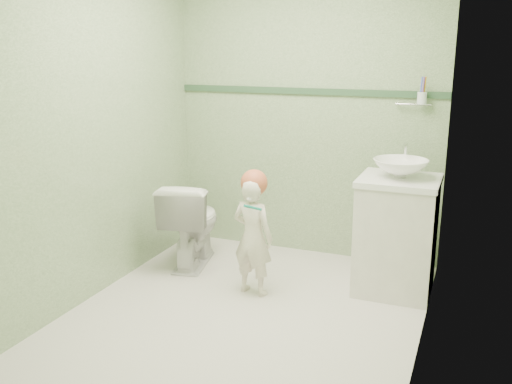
% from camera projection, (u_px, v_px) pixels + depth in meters
% --- Properties ---
extents(ground, '(2.50, 2.50, 0.00)m').
position_uv_depth(ground, '(248.00, 311.00, 3.75)').
color(ground, silver).
rests_on(ground, ground).
extents(room_shell, '(2.50, 2.54, 2.40)m').
position_uv_depth(room_shell, '(247.00, 131.00, 3.45)').
color(room_shell, '#84A474').
rests_on(room_shell, ground).
extents(trim_stripe, '(2.20, 0.02, 0.05)m').
position_uv_depth(trim_stripe, '(307.00, 91.00, 4.52)').
color(trim_stripe, '#305135').
rests_on(trim_stripe, room_shell).
extents(vanity, '(0.52, 0.50, 0.80)m').
position_uv_depth(vanity, '(396.00, 237.00, 3.98)').
color(vanity, beige).
rests_on(vanity, ground).
extents(counter, '(0.54, 0.52, 0.04)m').
position_uv_depth(counter, '(400.00, 180.00, 3.87)').
color(counter, white).
rests_on(counter, vanity).
extents(basin, '(0.37, 0.37, 0.13)m').
position_uv_depth(basin, '(401.00, 168.00, 3.85)').
color(basin, white).
rests_on(basin, counter).
extents(faucet, '(0.03, 0.13, 0.18)m').
position_uv_depth(faucet, '(405.00, 152.00, 4.00)').
color(faucet, silver).
rests_on(faucet, counter).
extents(cup_holder, '(0.26, 0.07, 0.21)m').
position_uv_depth(cup_holder, '(421.00, 98.00, 4.15)').
color(cup_holder, silver).
rests_on(cup_holder, room_shell).
extents(toilet, '(0.52, 0.74, 0.69)m').
position_uv_depth(toilet, '(192.00, 223.00, 4.49)').
color(toilet, white).
rests_on(toilet, ground).
extents(toddler, '(0.33, 0.25, 0.83)m').
position_uv_depth(toddler, '(253.00, 237.00, 3.93)').
color(toddler, white).
rests_on(toddler, ground).
extents(hair_cap, '(0.19, 0.19, 0.19)m').
position_uv_depth(hair_cap, '(254.00, 183.00, 3.85)').
color(hair_cap, '#C05C3A').
rests_on(hair_cap, toddler).
extents(teal_toothbrush, '(0.11, 0.14, 0.08)m').
position_uv_depth(teal_toothbrush, '(252.00, 207.00, 3.72)').
color(teal_toothbrush, '#168777').
rests_on(teal_toothbrush, toddler).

